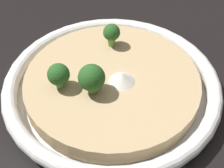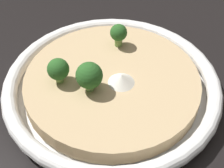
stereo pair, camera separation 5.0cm
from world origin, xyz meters
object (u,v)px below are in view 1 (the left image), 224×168
risotto_bowl (112,86)px  broccoli_front_left (112,33)px  broccoli_front (59,75)px  broccoli_right (92,78)px

risotto_bowl → broccoli_front_left: bearing=-154.4°
risotto_bowl → broccoli_front: (0.05, -0.06, 0.04)m
risotto_bowl → broccoli_right: 0.06m
risotto_bowl → broccoli_front_left: (-0.07, -0.03, 0.04)m
broccoli_front → broccoli_right: 0.05m
broccoli_front_left → broccoli_front: size_ratio=0.99×
broccoli_front_left → broccoli_right: bearing=10.5°
risotto_bowl → broccoli_front: broccoli_front is taller
broccoli_front_left → broccoli_right: broccoli_right is taller
risotto_bowl → broccoli_right: broccoli_right is taller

